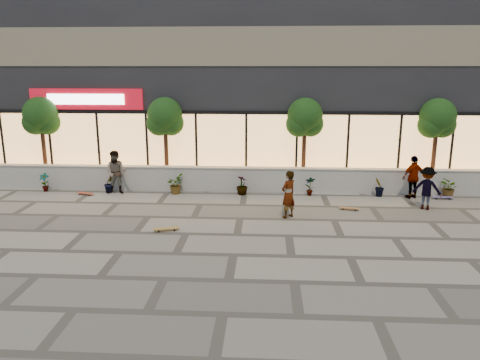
# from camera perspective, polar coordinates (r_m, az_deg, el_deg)

# --- Properties ---
(ground) EXTENTS (80.00, 80.00, 0.00)m
(ground) POSITION_cam_1_polar(r_m,az_deg,el_deg) (13.35, -0.82, -9.12)
(ground) COLOR #A19D8C
(ground) RESTS_ON ground
(planter_wall) EXTENTS (22.00, 0.42, 1.04)m
(planter_wall) POSITION_cam_1_polar(r_m,az_deg,el_deg) (19.85, 0.62, 0.10)
(planter_wall) COLOR silver
(planter_wall) RESTS_ON ground
(retail_building) EXTENTS (24.00, 9.17, 8.50)m
(retail_building) POSITION_cam_1_polar(r_m,az_deg,el_deg) (24.80, 1.25, 11.49)
(retail_building) COLOR #25252A
(retail_building) RESTS_ON ground
(shrub_a) EXTENTS (0.43, 0.29, 0.81)m
(shrub_a) POSITION_cam_1_polar(r_m,az_deg,el_deg) (21.49, -22.72, -0.25)
(shrub_a) COLOR #123711
(shrub_a) RESTS_ON ground
(shrub_b) EXTENTS (0.57, 0.57, 0.81)m
(shrub_b) POSITION_cam_1_polar(r_m,az_deg,el_deg) (20.42, -15.64, -0.37)
(shrub_b) COLOR #123711
(shrub_b) RESTS_ON ground
(shrub_c) EXTENTS (0.68, 0.77, 0.81)m
(shrub_c) POSITION_cam_1_polar(r_m,az_deg,el_deg) (19.70, -7.91, -0.49)
(shrub_c) COLOR #123711
(shrub_c) RESTS_ON ground
(shrub_d) EXTENTS (0.64, 0.64, 0.81)m
(shrub_d) POSITION_cam_1_polar(r_m,az_deg,el_deg) (19.35, 0.25, -0.62)
(shrub_d) COLOR #123711
(shrub_d) RESTS_ON ground
(shrub_e) EXTENTS (0.46, 0.35, 0.81)m
(shrub_e) POSITION_cam_1_polar(r_m,az_deg,el_deg) (19.41, 8.53, -0.73)
(shrub_e) COLOR #123711
(shrub_e) RESTS_ON ground
(shrub_f) EXTENTS (0.55, 0.57, 0.81)m
(shrub_f) POSITION_cam_1_polar(r_m,az_deg,el_deg) (19.87, 16.60, -0.82)
(shrub_f) COLOR #123711
(shrub_f) RESTS_ON ground
(shrub_g) EXTENTS (0.77, 0.84, 0.81)m
(shrub_g) POSITION_cam_1_polar(r_m,az_deg,el_deg) (20.69, 24.17, -0.89)
(shrub_g) COLOR #123711
(shrub_g) RESTS_ON ground
(tree_west) EXTENTS (1.60, 1.50, 3.92)m
(tree_west) POSITION_cam_1_polar(r_m,az_deg,el_deg) (22.41, -23.11, 6.96)
(tree_west) COLOR #482A19
(tree_west) RESTS_ON ground
(tree_midwest) EXTENTS (1.60, 1.50, 3.92)m
(tree_midwest) POSITION_cam_1_polar(r_m,az_deg,el_deg) (20.58, -9.13, 7.37)
(tree_midwest) COLOR #482A19
(tree_midwest) RESTS_ON ground
(tree_mideast) EXTENTS (1.60, 1.50, 3.92)m
(tree_mideast) POSITION_cam_1_polar(r_m,az_deg,el_deg) (20.16, 7.91, 7.29)
(tree_mideast) COLOR #482A19
(tree_mideast) RESTS_ON ground
(tree_east) EXTENTS (1.60, 1.50, 3.92)m
(tree_east) POSITION_cam_1_polar(r_m,az_deg,el_deg) (21.32, 22.91, 6.69)
(tree_east) COLOR #482A19
(tree_east) RESTS_ON ground
(skater_center) EXTENTS (0.72, 0.72, 1.68)m
(skater_center) POSITION_cam_1_polar(r_m,az_deg,el_deg) (16.37, 5.91, -1.77)
(skater_center) COLOR white
(skater_center) RESTS_ON ground
(skater_left) EXTENTS (0.91, 0.73, 1.81)m
(skater_left) POSITION_cam_1_polar(r_m,az_deg,el_deg) (20.05, -14.84, 0.90)
(skater_left) COLOR tan
(skater_left) RESTS_ON ground
(skater_right_near) EXTENTS (1.10, 0.78, 1.74)m
(skater_right_near) POSITION_cam_1_polar(r_m,az_deg,el_deg) (19.96, 20.39, 0.33)
(skater_right_near) COLOR silver
(skater_right_near) RESTS_ON ground
(skater_right_far) EXTENTS (1.19, 0.95, 1.60)m
(skater_right_far) POSITION_cam_1_polar(r_m,az_deg,el_deg) (18.60, 21.82, -0.93)
(skater_right_far) COLOR maroon
(skater_right_far) RESTS_ON ground
(skateboard_center) EXTENTS (0.85, 0.44, 0.10)m
(skateboard_center) POSITION_cam_1_polar(r_m,az_deg,el_deg) (15.35, -8.97, -5.87)
(skateboard_center) COLOR olive
(skateboard_center) RESTS_ON ground
(skateboard_left) EXTENTS (0.78, 0.41, 0.09)m
(skateboard_left) POSITION_cam_1_polar(r_m,az_deg,el_deg) (20.39, -18.34, -1.54)
(skateboard_left) COLOR #B84322
(skateboard_left) RESTS_ON ground
(skateboard_right_near) EXTENTS (0.75, 0.34, 0.09)m
(skateboard_right_near) POSITION_cam_1_polar(r_m,az_deg,el_deg) (17.81, 13.16, -3.36)
(skateboard_right_near) COLOR #9A6232
(skateboard_right_near) RESTS_ON ground
(skateboard_right_far) EXTENTS (0.82, 0.22, 0.10)m
(skateboard_right_far) POSITION_cam_1_polar(r_m,az_deg,el_deg) (20.43, 23.47, -1.94)
(skateboard_right_far) COLOR #5F5297
(skateboard_right_far) RESTS_ON ground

